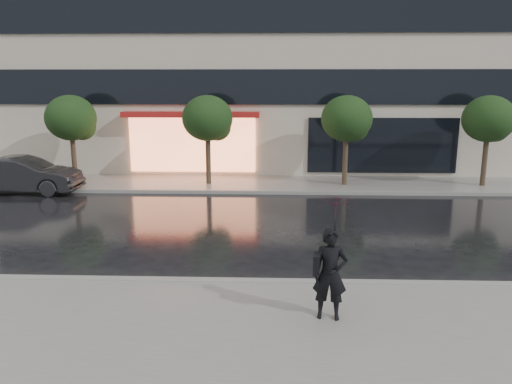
{
  "coord_description": "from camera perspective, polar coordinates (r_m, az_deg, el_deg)",
  "views": [
    {
      "loc": [
        -0.14,
        -11.65,
        4.58
      ],
      "look_at": [
        -0.63,
        2.57,
        1.4
      ],
      "focal_mm": 35.0,
      "sensor_mm": 36.0,
      "label": 1
    }
  ],
  "objects": [
    {
      "name": "tree_mid_west",
      "position": [
        21.93,
        -5.4,
        8.2
      ],
      "size": [
        2.2,
        2.2,
        3.99
      ],
      "color": "#33261C",
      "rests_on": "ground"
    },
    {
      "name": "sidewalk_far",
      "position": [
        22.36,
        2.31,
        0.93
      ],
      "size": [
        60.0,
        3.5,
        0.12
      ],
      "primitive_type": "cube",
      "color": "slate",
      "rests_on": "ground"
    },
    {
      "name": "sidewalk_near",
      "position": [
        9.54,
        2.69,
        -15.68
      ],
      "size": [
        60.0,
        4.5,
        0.12
      ],
      "primitive_type": "cube",
      "color": "slate",
      "rests_on": "ground"
    },
    {
      "name": "curb_near",
      "position": [
        11.57,
        2.57,
        -10.36
      ],
      "size": [
        60.0,
        0.25,
        0.14
      ],
      "primitive_type": "cube",
      "color": "gray",
      "rests_on": "ground"
    },
    {
      "name": "office_building",
      "position": [
        29.95,
        2.4,
        21.07
      ],
      "size": [
        30.0,
        12.76,
        18.0
      ],
      "color": "#B5A999",
      "rests_on": "ground"
    },
    {
      "name": "tree_far_east",
      "position": [
        23.61,
        25.15,
        7.39
      ],
      "size": [
        2.2,
        2.2,
        3.99
      ],
      "color": "#33261C",
      "rests_on": "ground"
    },
    {
      "name": "curb_far",
      "position": [
        20.65,
        2.34,
        -0.03
      ],
      "size": [
        60.0,
        0.25,
        0.14
      ],
      "primitive_type": "cube",
      "color": "gray",
      "rests_on": "ground"
    },
    {
      "name": "tree_mid_east",
      "position": [
        21.98,
        10.47,
        8.06
      ],
      "size": [
        2.2,
        2.2,
        3.99
      ],
      "color": "#33261C",
      "rests_on": "ground"
    },
    {
      "name": "tree_far_west",
      "position": [
        23.46,
        -20.23,
        7.78
      ],
      "size": [
        2.2,
        2.2,
        3.99
      ],
      "color": "#33261C",
      "rests_on": "ground"
    },
    {
      "name": "pedestrian_with_umbrella",
      "position": [
        9.43,
        8.79,
        -5.65
      ],
      "size": [
        0.99,
        1.01,
        2.42
      ],
      "rotation": [
        0.0,
        0.0,
        -0.11
      ],
      "color": "black",
      "rests_on": "sidewalk_near"
    },
    {
      "name": "ground",
      "position": [
        12.52,
        2.52,
        -8.87
      ],
      "size": [
        120.0,
        120.0,
        0.0
      ],
      "primitive_type": "plane",
      "color": "black",
      "rests_on": "ground"
    },
    {
      "name": "parked_car",
      "position": [
        22.8,
        -25.02,
        1.75
      ],
      "size": [
        4.6,
        1.62,
        1.52
      ],
      "primitive_type": "imported",
      "rotation": [
        0.0,
        0.0,
        1.57
      ],
      "color": "black",
      "rests_on": "ground"
    }
  ]
}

